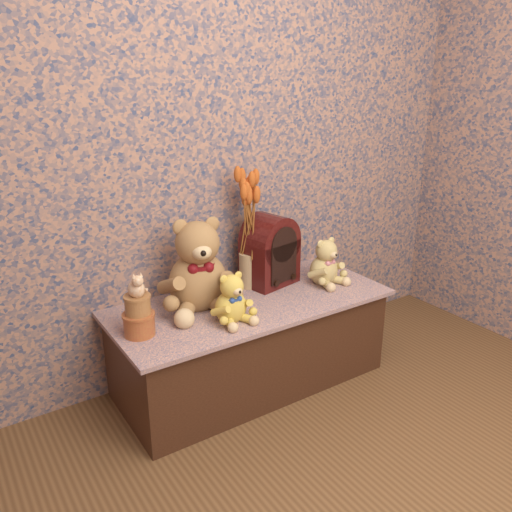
{
  "coord_description": "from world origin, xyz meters",
  "views": [
    {
      "loc": [
        -1.23,
        -0.71,
        1.49
      ],
      "look_at": [
        0.0,
        1.16,
        0.69
      ],
      "focal_mm": 36.9,
      "sensor_mm": 36.0,
      "label": 1
    }
  ],
  "objects_px": {
    "teddy_small": "(324,259)",
    "cathedral_radio": "(270,250)",
    "teddy_medium": "(231,295)",
    "cat_figurine": "(136,283)",
    "teddy_large": "(197,259)",
    "ceramic_vase": "(250,270)",
    "biscuit_tin_lower": "(139,324)"
  },
  "relations": [
    {
      "from": "teddy_large",
      "to": "cathedral_radio",
      "type": "height_order",
      "value": "teddy_large"
    },
    {
      "from": "cathedral_radio",
      "to": "biscuit_tin_lower",
      "type": "xyz_separation_m",
      "value": [
        -0.77,
        -0.16,
        -0.13
      ]
    },
    {
      "from": "teddy_small",
      "to": "ceramic_vase",
      "type": "bearing_deg",
      "value": 147.48
    },
    {
      "from": "teddy_medium",
      "to": "cathedral_radio",
      "type": "bearing_deg",
      "value": 31.21
    },
    {
      "from": "teddy_small",
      "to": "cathedral_radio",
      "type": "distance_m",
      "value": 0.28
    },
    {
      "from": "cathedral_radio",
      "to": "cat_figurine",
      "type": "xyz_separation_m",
      "value": [
        -0.77,
        -0.16,
        0.05
      ]
    },
    {
      "from": "cathedral_radio",
      "to": "biscuit_tin_lower",
      "type": "distance_m",
      "value": 0.8
    },
    {
      "from": "ceramic_vase",
      "to": "cat_figurine",
      "type": "distance_m",
      "value": 0.7
    },
    {
      "from": "teddy_large",
      "to": "cathedral_radio",
      "type": "bearing_deg",
      "value": 20.94
    },
    {
      "from": "cat_figurine",
      "to": "biscuit_tin_lower",
      "type": "bearing_deg",
      "value": 0.0
    },
    {
      "from": "teddy_medium",
      "to": "cathedral_radio",
      "type": "relative_size",
      "value": 0.66
    },
    {
      "from": "biscuit_tin_lower",
      "to": "cat_figurine",
      "type": "xyz_separation_m",
      "value": [
        0.0,
        0.0,
        0.18
      ]
    },
    {
      "from": "teddy_large",
      "to": "teddy_small",
      "type": "distance_m",
      "value": 0.68
    },
    {
      "from": "teddy_medium",
      "to": "cat_figurine",
      "type": "height_order",
      "value": "cat_figurine"
    },
    {
      "from": "ceramic_vase",
      "to": "cathedral_radio",
      "type": "bearing_deg",
      "value": -10.5
    },
    {
      "from": "ceramic_vase",
      "to": "cat_figurine",
      "type": "relative_size",
      "value": 1.59
    },
    {
      "from": "teddy_small",
      "to": "teddy_large",
      "type": "bearing_deg",
      "value": 164.45
    },
    {
      "from": "teddy_medium",
      "to": "ceramic_vase",
      "type": "xyz_separation_m",
      "value": [
        0.27,
        0.27,
        -0.03
      ]
    },
    {
      "from": "teddy_large",
      "to": "ceramic_vase",
      "type": "height_order",
      "value": "teddy_large"
    },
    {
      "from": "teddy_medium",
      "to": "cat_figurine",
      "type": "distance_m",
      "value": 0.41
    },
    {
      "from": "teddy_medium",
      "to": "biscuit_tin_lower",
      "type": "relative_size",
      "value": 1.86
    },
    {
      "from": "cat_figurine",
      "to": "teddy_large",
      "type": "bearing_deg",
      "value": 22.23
    },
    {
      "from": "teddy_medium",
      "to": "teddy_small",
      "type": "relative_size",
      "value": 0.93
    },
    {
      "from": "cathedral_radio",
      "to": "ceramic_vase",
      "type": "distance_m",
      "value": 0.14
    },
    {
      "from": "teddy_large",
      "to": "ceramic_vase",
      "type": "relative_size",
      "value": 2.58
    },
    {
      "from": "teddy_medium",
      "to": "biscuit_tin_lower",
      "type": "xyz_separation_m",
      "value": [
        -0.39,
        0.09,
        -0.07
      ]
    },
    {
      "from": "teddy_medium",
      "to": "biscuit_tin_lower",
      "type": "height_order",
      "value": "teddy_medium"
    },
    {
      "from": "cathedral_radio",
      "to": "biscuit_tin_lower",
      "type": "relative_size",
      "value": 2.82
    },
    {
      "from": "teddy_large",
      "to": "cat_figurine",
      "type": "distance_m",
      "value": 0.36
    },
    {
      "from": "cat_figurine",
      "to": "teddy_small",
      "type": "bearing_deg",
      "value": 3.87
    },
    {
      "from": "cathedral_radio",
      "to": "teddy_small",
      "type": "bearing_deg",
      "value": -43.15
    },
    {
      "from": "cathedral_radio",
      "to": "cat_figurine",
      "type": "bearing_deg",
      "value": -179.77
    }
  ]
}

